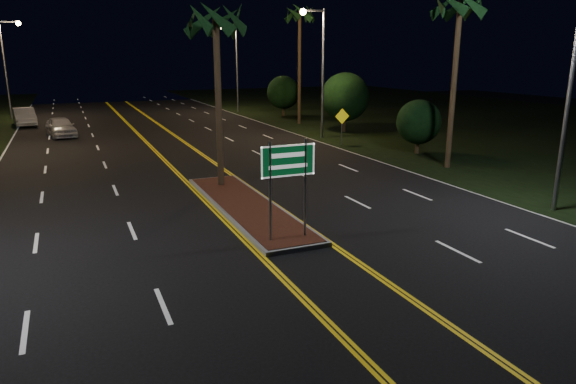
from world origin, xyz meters
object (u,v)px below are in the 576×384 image
palm_right_far (300,15)px  shrub_far (283,92)px  warning_sign (342,121)px  streetlight_right_near (566,61)px  palm_right_near (460,7)px  streetlight_right_mid (318,59)px  car_near (61,125)px  median_island (246,206)px  streetlight_right_far (233,58)px  streetlight_left_far (8,58)px  car_far (24,115)px  palm_median (216,21)px  highway_sign (288,170)px  shrub_near (419,122)px  shrub_mid (345,97)px

palm_right_far → shrub_far: bearing=80.5°
shrub_far → warning_sign: shrub_far is taller
streetlight_right_near → shrub_far: size_ratio=2.27×
palm_right_near → palm_right_far: 20.02m
palm_right_near → warning_sign: palm_right_near is taller
streetlight_right_mid → palm_right_far: 9.00m
car_near → warning_sign: size_ratio=2.11×
median_island → car_near: car_near is taller
streetlight_right_near → streetlight_right_far: 40.00m
streetlight_right_far → car_near: (-17.26, -11.87, -4.80)m
streetlight_right_far → warning_sign: 23.67m
median_island → streetlight_right_near: (10.61, -5.00, 5.57)m
streetlight_left_far → warning_sign: 33.41m
streetlight_right_near → car_far: (-20.11, 36.12, -4.77)m
median_island → streetlight_left_far: 38.89m
streetlight_right_near → car_near: size_ratio=1.75×
palm_right_far → palm_median: bearing=-123.3°
highway_sign → car_far: highway_sign is taller
shrub_near → car_far: size_ratio=0.62×
streetlight_right_far → shrub_near: 28.39m
streetlight_left_far → palm_right_near: 41.19m
palm_right_near → palm_right_far: (0.30, 20.00, 0.93)m
palm_median → warning_sign: palm_median is taller
palm_median → warning_sign: size_ratio=3.40×
streetlight_right_mid → car_near: 19.67m
shrub_mid → streetlight_right_near: bearing=-98.8°
shrub_near → shrub_far: bearing=89.2°
streetlight_left_far → palm_median: bearing=-72.4°
shrub_mid → car_far: (-23.50, 14.12, -1.84)m
streetlight_left_far → car_near: bearing=-74.0°
palm_right_near → streetlight_right_near: bearing=-103.3°
palm_right_near → warning_sign: size_ratio=3.81×
shrub_mid → shrub_far: (-0.20, 12.00, -0.39)m
highway_sign → shrub_near: 17.55m
car_far → palm_right_near: bearing=-59.3°
highway_sign → streetlight_right_near: (10.61, -0.80, 3.25)m
palm_median → palm_right_far: size_ratio=0.81×
palm_right_near → palm_right_far: size_ratio=0.90×
shrub_mid → streetlight_right_mid: bearing=-149.4°
shrub_far → streetlight_right_far: bearing=118.0°
median_island → palm_right_far: bearing=60.9°
warning_sign → car_far: bearing=138.4°
highway_sign → streetlight_right_mid: bearing=61.1°
streetlight_right_near → streetlight_right_far: (0.00, 40.00, 0.00)m
streetlight_right_far → palm_right_far: (2.19, -12.00, 3.49)m
palm_right_far → highway_sign: bearing=-115.2°
highway_sign → shrub_near: (13.50, 11.20, -0.46)m
median_island → streetlight_right_mid: size_ratio=1.14×
shrub_mid → warning_sign: 6.31m
car_near → streetlight_left_far: bearing=96.2°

